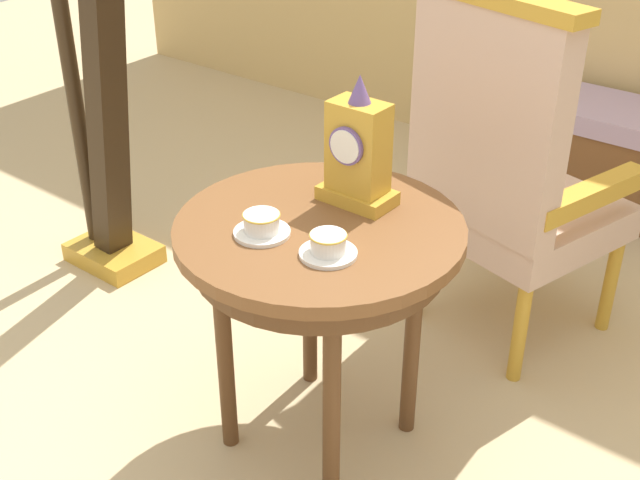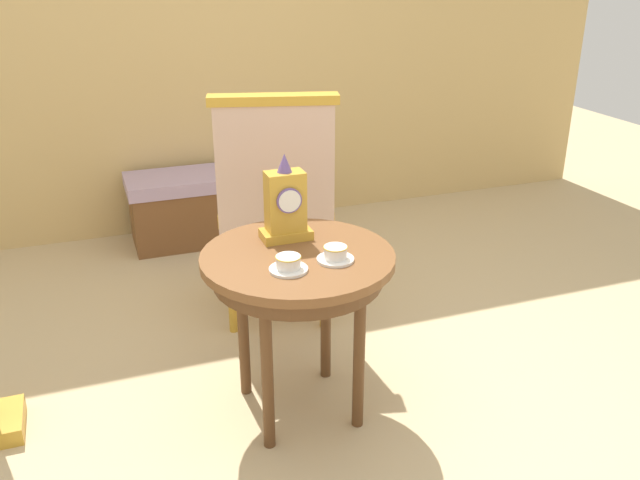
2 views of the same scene
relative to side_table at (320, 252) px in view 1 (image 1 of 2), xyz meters
The scene contains 8 objects.
ground_plane 0.61m from the side_table, 113.41° to the right, with size 10.00×10.00×0.00m, color tan.
side_table is the anchor object (origin of this frame).
teacup_left 0.18m from the side_table, 120.69° to the right, with size 0.14×0.14×0.06m.
teacup_right 0.18m from the side_table, 44.09° to the right, with size 0.13×0.13×0.06m.
mantel_clock 0.26m from the side_table, 88.98° to the left, with size 0.19×0.11×0.34m.
armchair 0.75m from the side_table, 79.85° to the left, with size 0.66×0.65×1.14m.
harp 1.20m from the side_table, 167.75° to the left, with size 0.40×0.24×1.80m.
window_bench 1.91m from the side_table, 90.02° to the left, with size 0.95×0.40×0.44m.
Camera 1 is at (1.12, -1.29, 1.65)m, focal length 46.37 mm.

